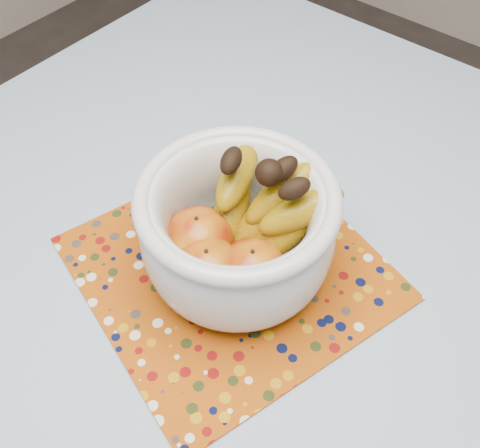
{
  "coord_description": "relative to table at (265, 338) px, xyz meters",
  "views": [
    {
      "loc": [
        0.21,
        -0.32,
        1.39
      ],
      "look_at": [
        -0.07,
        0.03,
        0.85
      ],
      "focal_mm": 42.0,
      "sensor_mm": 36.0,
      "label": 1
    }
  ],
  "objects": [
    {
      "name": "fruit_bowl",
      "position": [
        -0.06,
        0.03,
        0.18
      ],
      "size": [
        0.26,
        0.26,
        0.18
      ],
      "color": "silver",
      "rests_on": "placemat"
    },
    {
      "name": "placemat",
      "position": [
        -0.07,
        0.01,
        0.09
      ],
      "size": [
        0.46,
        0.46,
        0.0
      ],
      "primitive_type": "cube",
      "rotation": [
        0.0,
        0.0,
        -0.29
      ],
      "color": "#984008",
      "rests_on": "tablecloth"
    },
    {
      "name": "table",
      "position": [
        0.0,
        0.0,
        0.0
      ],
      "size": [
        1.2,
        1.2,
        0.75
      ],
      "color": "brown",
      "rests_on": "ground"
    },
    {
      "name": "tablecloth",
      "position": [
        0.0,
        0.0,
        0.08
      ],
      "size": [
        1.32,
        1.32,
        0.01
      ],
      "primitive_type": "cube",
      "color": "slate",
      "rests_on": "table"
    }
  ]
}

